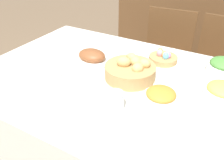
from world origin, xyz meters
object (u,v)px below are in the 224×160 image
object	(u,v)px
carrot_bowl	(160,99)
chair_far_right	(216,69)
ham_platter	(92,56)
dinner_plate	(57,108)
chair_far_center	(165,57)
butter_dish	(49,75)
fork	(35,100)
spoon	(88,121)
bread_basket	(131,70)
knife	(83,119)
green_salad_bowl	(224,67)
pineapple_bowl	(222,92)
egg_basket	(163,58)
drinking_cup	(115,101)
sideboard	(184,23)

from	to	relation	value
carrot_bowl	chair_far_right	bearing A→B (deg)	82.00
ham_platter	dinner_plate	world-z (taller)	ham_platter
chair_far_center	butter_dish	world-z (taller)	chair_far_center
fork	spoon	distance (m)	0.32
bread_basket	knife	world-z (taller)	bread_basket
green_salad_bowl	dinner_plate	distance (m)	0.95
chair_far_right	spoon	xyz separation A→B (m)	(-0.38, -1.28, 0.26)
ham_platter	pineapple_bowl	size ratio (longest dim) A/B	1.59
ham_platter	green_salad_bowl	size ratio (longest dim) A/B	1.50
ham_platter	dinner_plate	xyz separation A→B (m)	(0.14, -0.49, -0.02)
green_salad_bowl	bread_basket	bearing A→B (deg)	-145.50
green_salad_bowl	butter_dish	size ratio (longest dim) A/B	1.59
fork	spoon	world-z (taller)	same
pineapple_bowl	fork	size ratio (longest dim) A/B	0.96
egg_basket	carrot_bowl	distance (m)	0.47
chair_far_right	green_salad_bowl	bearing A→B (deg)	-77.12
egg_basket	ham_platter	size ratio (longest dim) A/B	0.63
chair_far_center	spoon	distance (m)	1.31
ham_platter	knife	size ratio (longest dim) A/B	1.52
pineapple_bowl	fork	bearing A→B (deg)	-149.37
ham_platter	carrot_bowl	xyz separation A→B (m)	(0.54, -0.24, 0.02)
green_salad_bowl	spoon	bearing A→B (deg)	-121.35
green_salad_bowl	chair_far_center	bearing A→B (deg)	132.23
green_salad_bowl	knife	size ratio (longest dim) A/B	1.02
chair_far_center	ham_platter	world-z (taller)	chair_far_center
chair_far_right	bread_basket	xyz separation A→B (m)	(-0.38, -0.86, 0.31)
carrot_bowl	drinking_cup	size ratio (longest dim) A/B	1.77
dinner_plate	drinking_cup	world-z (taller)	drinking_cup
bread_basket	ham_platter	distance (m)	0.32
dinner_plate	knife	size ratio (longest dim) A/B	1.28
ham_platter	spoon	distance (m)	0.58
chair_far_right	dinner_plate	distance (m)	1.42
carrot_bowl	drinking_cup	xyz separation A→B (m)	(-0.17, -0.12, -0.00)
chair_far_center	ham_platter	bearing A→B (deg)	-111.77
chair_far_right	drinking_cup	world-z (taller)	chair_far_right
knife	drinking_cup	bearing A→B (deg)	53.78
green_salad_bowl	fork	bearing A→B (deg)	-136.30
fork	dinner_plate	bearing A→B (deg)	-2.59
bread_basket	ham_platter	world-z (taller)	bread_basket
fork	spoon	size ratio (longest dim) A/B	1.00
sideboard	fork	size ratio (longest dim) A/B	8.40
knife	bread_basket	bearing A→B (deg)	83.55
sideboard	bread_basket	world-z (taller)	sideboard
drinking_cup	green_salad_bowl	bearing A→B (deg)	57.09
sideboard	ham_platter	world-z (taller)	sideboard
chair_far_center	spoon	xyz separation A→B (m)	(0.06, -1.28, 0.26)
chair_far_center	green_salad_bowl	distance (m)	0.81
dinner_plate	knife	distance (m)	0.14
chair_far_right	bread_basket	world-z (taller)	chair_far_right
fork	knife	distance (m)	0.29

